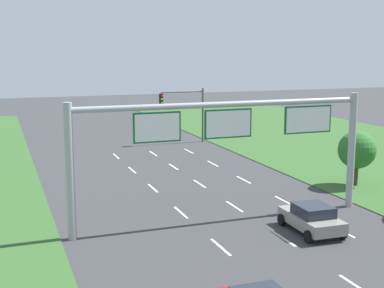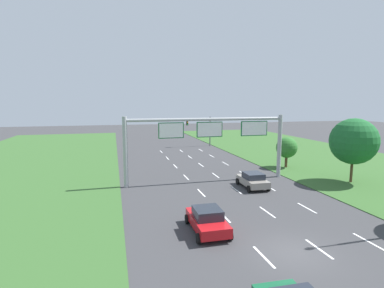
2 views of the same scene
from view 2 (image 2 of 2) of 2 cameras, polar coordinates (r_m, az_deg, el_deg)
name	(u,v)px [view 2 (image 2 of 2)]	position (r m, az deg, el deg)	size (l,w,h in m)	color
ground_plane	(292,253)	(18.67, 18.50, -19.04)	(200.00, 200.00, 0.00)	#38383A
lane_dashes_inner_left	(211,203)	(25.45, 3.73, -11.19)	(0.14, 56.40, 0.01)	white
lane_dashes_inner_right	(250,200)	(26.72, 10.99, -10.38)	(0.14, 56.40, 0.01)	white
lane_dashes_slip	(286,197)	(28.36, 17.46, -9.52)	(0.14, 56.40, 0.01)	white
car_near_red	(253,180)	(30.19, 11.49, -6.72)	(2.31, 3.99, 1.52)	gray
car_lead_silver	(207,220)	(20.05, 2.93, -14.22)	(2.27, 4.21, 1.57)	red
sign_gantry	(210,135)	(31.15, 3.40, 1.67)	(17.24, 0.44, 7.00)	#9EA0A5
traffic_light_mast	(200,126)	(56.69, 1.60, 3.44)	(4.76, 0.49, 5.60)	#47494F
roadside_tree_mid	(354,141)	(34.93, 28.43, 0.45)	(4.75, 4.75, 6.74)	#513823
roadside_tree_far	(287,148)	(40.01, 17.59, -0.66)	(2.65, 2.65, 3.94)	#513823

